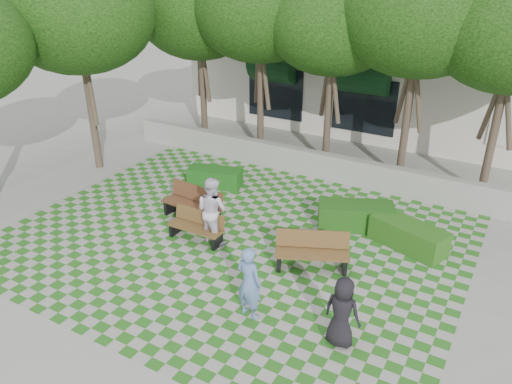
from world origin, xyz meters
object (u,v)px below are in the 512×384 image
Objects in this scene: bench_east at (312,252)px; hedge_midleft at (215,177)px; person_blue at (249,283)px; person_white at (212,210)px; bench_west at (193,204)px; hedge_midright at (356,216)px; hedge_east at (408,236)px; person_dark at (342,312)px; bench_mid at (197,227)px.

bench_east reaches higher than hedge_midleft.
person_blue is at bearing -49.71° from hedge_midleft.
person_white reaches higher than bench_east.
bench_west is 4.70m from hedge_midright.
hedge_east is (1.83, 2.15, -0.11)m from bench_east.
hedge_midright is 4.89m from person_blue.
person_white is at bearing -20.49° from person_dark.
bench_east is at bearing -168.38° from person_white.
bench_west is at bearing -29.96° from person_blue.
person_white is at bearing -25.88° from bench_west.
hedge_east is 0.96× the size of hedge_midright.
person_blue is at bearing -97.90° from hedge_midright.
hedge_east is at bearing -11.82° from hedge_midright.
person_dark reaches higher than bench_mid.
person_blue is at bearing 9.02° from person_dark.
person_dark is at bearing -93.14° from hedge_east.
person_dark is (1.34, -4.64, 0.41)m from hedge_midright.
bench_east is 3.29m from bench_mid.
hedge_east is at bearing -5.96° from hedge_midleft.
person_blue reaches higher than bench_west.
bench_west is at bearing 147.57° from bench_east.
hedge_east reaches higher than hedge_midleft.
hedge_midright is (3.52, 2.80, -0.03)m from bench_mid.
hedge_midleft is (-4.82, 2.84, -0.15)m from bench_east.
bench_west is (-0.78, 0.91, 0.08)m from bench_mid.
person_dark reaches higher than bench_east.
bench_mid is 1.03× the size of person_dark.
bench_east is 1.23× the size of person_dark.
person_dark is at bearing -20.50° from bench_west.
bench_west is 4.68m from person_blue.
hedge_east is at bearing 25.49° from bench_east.
bench_west is 1.45m from person_white.
person_blue reaches higher than bench_mid.
bench_east is at bearing -49.72° from person_dark.
person_white is at bearing 25.50° from bench_mid.
bench_west reaches higher than hedge_midright.
bench_west is at bearing -156.30° from hedge_midright.
person_white is (1.94, -2.97, 0.62)m from hedge_midleft.
person_white is (-2.88, -0.13, 0.47)m from bench_east.
person_white reaches higher than bench_west.
bench_east reaches higher than bench_mid.
hedge_midleft is (-0.76, 2.25, -0.17)m from bench_west.
person_blue is at bearing -124.42° from bench_east.
person_blue is at bearing 147.04° from person_white.
hedge_midright is at bearing -4.10° from hedge_midleft.
bench_west is at bearing -165.16° from hedge_east.
hedge_east is 5.05m from person_blue.
hedge_midleft is (-1.54, 3.16, -0.09)m from bench_mid.
person_white reaches higher than hedge_east.
hedge_midright is 4.85m from person_dark.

